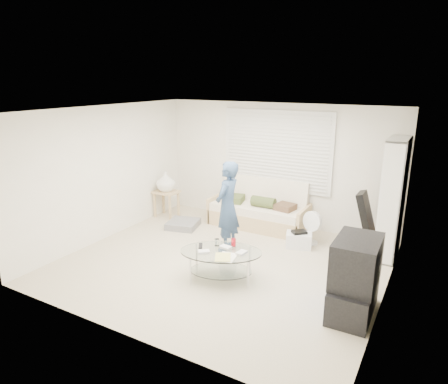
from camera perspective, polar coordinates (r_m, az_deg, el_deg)
The scene contains 13 objects.
ground at distance 6.75m, azimuth -0.22°, elevation -10.10°, with size 5.00×5.00×0.00m, color tan.
room_shell at distance 6.62m, azimuth 1.81°, elevation 4.32°, with size 5.02×4.52×2.51m.
window_blinds at distance 8.17m, azimuth 7.45°, elevation 5.86°, with size 2.32×0.08×1.62m.
futon_sofa at distance 8.26m, azimuth 5.02°, elevation -2.75°, with size 2.01×0.81×0.98m.
grey_floor_pillow at distance 8.29m, azimuth -5.87°, elevation -4.58°, with size 0.59×0.59×0.13m, color slate.
side_table at distance 8.76m, azimuth -8.31°, elevation 1.22°, with size 0.52×0.42×1.02m.
bookshelf at distance 7.22m, azimuth 22.89°, elevation -0.95°, with size 0.32×0.86×2.04m.
guitar_case at distance 7.42m, azimuth 19.68°, elevation -4.62°, with size 0.44×0.40×1.05m.
floor_fan at distance 7.54m, azimuth 12.45°, elevation -4.56°, with size 0.40×0.26×0.64m.
storage_bin at distance 7.41m, azimuth 10.64°, elevation -6.72°, with size 0.52×0.44×0.32m.
tv_unit at distance 5.48m, azimuth 18.15°, elevation -11.59°, with size 0.54×0.96×1.04m.
coffee_table at distance 6.11m, azimuth -0.39°, elevation -9.20°, with size 1.44×1.20×0.58m.
standing_person at distance 6.94m, azimuth 0.49°, elevation -2.14°, with size 0.59×0.39×1.61m, color navy.
Camera 1 is at (3.00, -5.27, 2.97)m, focal length 32.00 mm.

